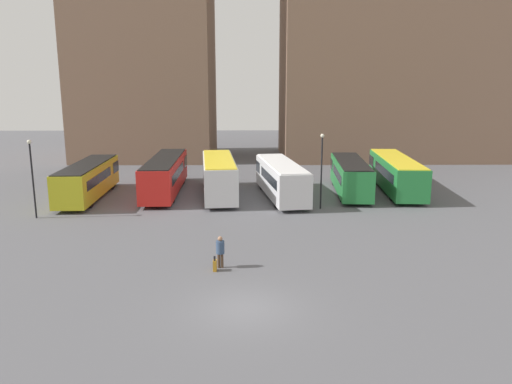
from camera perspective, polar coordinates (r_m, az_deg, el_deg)
ground_plane at (r=21.36m, az=-1.22°, el=-13.12°), size 160.00×160.00×0.00m
building_block_left at (r=65.22m, az=-12.81°, el=20.29°), size 16.31×13.65×37.06m
building_block_right at (r=66.31m, az=16.60°, el=16.38°), size 29.80×14.07×28.84m
bus_0 at (r=42.78m, az=-18.62°, el=1.41°), size 2.72×10.92×2.83m
bus_1 at (r=43.22m, az=-10.32°, el=2.09°), size 2.77×12.43×2.99m
bus_2 at (r=41.43m, az=-4.28°, el=1.92°), size 3.55×10.93×3.15m
bus_3 at (r=40.74m, az=2.87°, el=1.57°), size 3.93×10.89×2.89m
bus_4 at (r=43.07m, az=10.72°, el=1.89°), size 3.20×10.56×2.80m
bus_5 at (r=44.97m, az=15.69°, el=2.15°), size 3.40×12.39×2.89m
traveler at (r=25.39m, az=-4.11°, el=-6.53°), size 0.43×0.43×1.66m
suitcase at (r=25.22m, az=-4.72°, el=-8.35°), size 0.18×0.35×0.82m
lamp_post_0 at (r=36.94m, az=7.51°, el=3.07°), size 0.28×0.28×5.60m
lamp_post_1 at (r=37.30m, az=-24.21°, el=2.06°), size 0.28×0.28×5.46m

